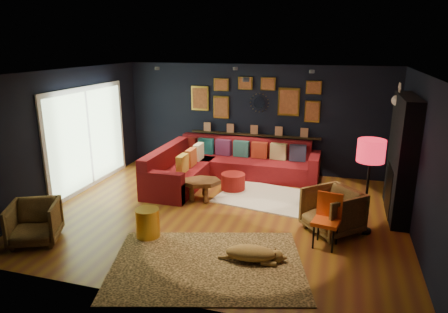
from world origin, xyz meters
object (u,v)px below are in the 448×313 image
(pouf, at_px, (233,181))
(dog, at_px, (251,250))
(sectional, at_px, (220,166))
(armchair_right, at_px, (333,209))
(gold_stool, at_px, (148,223))
(floor_lamp, at_px, (371,155))
(armchair_left, at_px, (34,221))
(coffee_table, at_px, (201,184))
(orange_chair, at_px, (328,216))

(pouf, distance_m, dog, 2.94)
(pouf, relative_size, dog, 0.52)
(sectional, bearing_deg, armchair_right, -37.82)
(pouf, height_order, gold_stool, gold_stool)
(sectional, relative_size, floor_lamp, 2.13)
(armchair_right, bearing_deg, armchair_left, -112.78)
(coffee_table, distance_m, floor_lamp, 3.30)
(pouf, relative_size, armchair_left, 0.70)
(orange_chair, bearing_deg, gold_stool, -157.93)
(armchair_left, height_order, gold_stool, armchair_left)
(armchair_left, xyz_separation_m, gold_stool, (1.65, 0.66, -0.12))
(gold_stool, distance_m, orange_chair, 2.89)
(pouf, distance_m, armchair_right, 2.56)
(pouf, relative_size, orange_chair, 0.62)
(coffee_table, relative_size, pouf, 1.87)
(gold_stool, bearing_deg, floor_lamp, 19.59)
(gold_stool, height_order, orange_chair, orange_chair)
(sectional, bearing_deg, dog, -65.79)
(orange_chair, height_order, dog, orange_chair)
(dog, bearing_deg, coffee_table, 119.17)
(gold_stool, bearing_deg, armchair_left, -158.19)
(armchair_right, bearing_deg, floor_lamp, 62.98)
(sectional, relative_size, dog, 3.38)
(sectional, distance_m, orange_chair, 3.56)
(pouf, xyz_separation_m, orange_chair, (2.05, -1.92, 0.30))
(coffee_table, bearing_deg, pouf, 57.77)
(coffee_table, xyz_separation_m, dog, (1.49, -2.02, -0.17))
(pouf, distance_m, armchair_left, 3.97)
(sectional, bearing_deg, coffee_table, -89.37)
(pouf, relative_size, floor_lamp, 0.32)
(gold_stool, bearing_deg, orange_chair, 11.47)
(coffee_table, relative_size, orange_chair, 1.16)
(coffee_table, relative_size, armchair_right, 1.19)
(orange_chair, bearing_deg, pouf, 147.47)
(floor_lamp, relative_size, dog, 1.59)
(armchair_left, relative_size, gold_stool, 1.50)
(armchair_left, relative_size, orange_chair, 0.88)
(armchair_left, xyz_separation_m, orange_chair, (4.46, 1.23, 0.13))
(sectional, xyz_separation_m, armchair_right, (2.59, -2.01, 0.09))
(armchair_right, relative_size, gold_stool, 1.68)
(armchair_right, relative_size, floor_lamp, 0.51)
(coffee_table, xyz_separation_m, armchair_right, (2.58, -0.70, 0.06))
(orange_chair, bearing_deg, coffee_table, 165.43)
(armchair_right, height_order, orange_chair, orange_chair)
(armchair_right, height_order, gold_stool, armchair_right)
(coffee_table, relative_size, dog, 0.97)
(sectional, distance_m, floor_lamp, 3.77)
(armchair_right, xyz_separation_m, dog, (-1.09, -1.32, -0.24))
(orange_chair, relative_size, floor_lamp, 0.52)
(gold_stool, distance_m, floor_lamp, 3.78)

